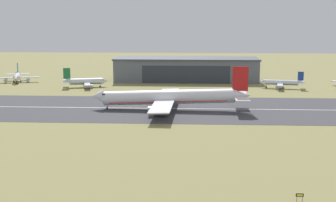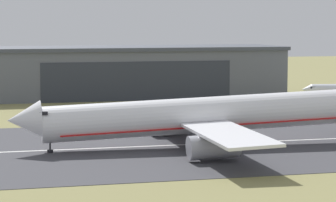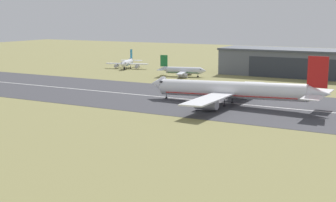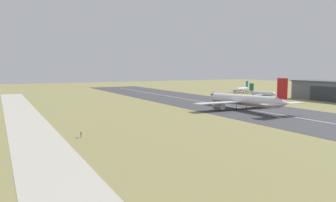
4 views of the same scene
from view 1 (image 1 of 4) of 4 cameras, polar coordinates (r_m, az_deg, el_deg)
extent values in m
plane|color=olive|center=(114.86, 4.11, -7.19)|extent=(694.14, 694.14, 0.00)
cube|color=#3D3D42|center=(177.55, 3.75, -0.95)|extent=(454.14, 52.36, 0.06)
cube|color=silver|center=(177.54, 3.75, -0.94)|extent=(408.73, 0.70, 0.01)
cube|color=slate|center=(255.71, 2.24, 3.79)|extent=(76.66, 22.38, 11.66)
cube|color=#424751|center=(255.09, 2.25, 5.19)|extent=(77.66, 23.38, 0.90)
cube|color=#2D333D|center=(244.68, 2.20, 3.23)|extent=(46.00, 0.12, 9.33)
cylinder|color=white|center=(174.24, 0.00, 0.49)|extent=(48.96, 6.76, 7.02)
cone|color=white|center=(178.43, -8.58, 0.60)|extent=(5.11, 5.45, 5.47)
cone|color=white|center=(174.01, 9.07, 0.66)|extent=(6.67, 4.96, 4.99)
cube|color=black|center=(177.67, -7.76, 0.93)|extent=(1.25, 4.54, 0.48)
cube|color=red|center=(174.49, 0.00, 0.01)|extent=(43.91, 6.34, 1.75)
cube|color=white|center=(188.52, 0.07, 0.94)|extent=(7.88, 23.48, 0.65)
cylinder|color=#A8A8B2|center=(187.13, -0.41, 0.28)|extent=(7.10, 3.49, 3.53)
cube|color=white|center=(160.49, -0.76, -0.69)|extent=(7.88, 23.48, 0.65)
cylinder|color=#A8A8B2|center=(162.82, -1.20, -1.21)|extent=(7.10, 3.49, 3.53)
cube|color=red|center=(173.03, 8.81, 2.69)|extent=(5.77, 0.45, 9.01)
cube|color=white|center=(180.59, 8.74, 0.97)|extent=(5.29, 8.26, 0.24)
cube|color=white|center=(167.40, 9.05, 0.23)|extent=(5.29, 8.26, 0.24)
cylinder|color=black|center=(178.30, -7.43, -0.61)|extent=(0.24, 0.24, 2.25)
cylinder|color=black|center=(178.47, -7.42, -0.90)|extent=(0.84, 0.84, 0.44)
cylinder|color=black|center=(178.07, -0.06, -0.54)|extent=(0.24, 0.24, 2.25)
cylinder|color=black|center=(178.24, -0.06, -0.82)|extent=(0.84, 0.84, 0.44)
cylinder|color=black|center=(171.85, -0.24, -0.93)|extent=(0.24, 0.24, 2.25)
cylinder|color=black|center=(172.02, -0.24, -1.23)|extent=(0.84, 0.84, 0.44)
cylinder|color=silver|center=(261.87, -17.94, 2.86)|extent=(6.81, 14.06, 2.97)
cone|color=silver|center=(253.72, -18.07, 2.63)|extent=(3.62, 3.42, 2.97)
cone|color=silver|center=(270.40, -17.81, 3.19)|extent=(3.59, 4.19, 2.68)
cube|color=black|center=(255.11, -18.05, 2.80)|extent=(2.74, 1.78, 0.44)
cube|color=#146B9E|center=(261.97, -17.93, 2.68)|extent=(6.27, 12.69, 0.20)
cube|color=silver|center=(262.23, -19.34, 2.67)|extent=(10.19, 5.15, 0.40)
cylinder|color=#A8A8B2|center=(261.82, -19.16, 2.41)|extent=(2.88, 4.23, 1.84)
cube|color=silver|center=(261.25, -16.53, 2.80)|extent=(10.19, 5.15, 0.40)
cylinder|color=#A8A8B2|center=(260.96, -16.69, 2.52)|extent=(2.88, 4.23, 1.84)
cube|color=#146B9E|center=(269.50, -17.86, 3.91)|extent=(1.20, 3.18, 5.06)
cube|color=silver|center=(270.58, -18.61, 3.13)|extent=(5.17, 4.02, 0.24)
cube|color=silver|center=(270.02, -17.02, 3.21)|extent=(5.17, 4.02, 0.24)
cylinder|color=black|center=(256.52, -18.00, 2.19)|extent=(0.24, 0.24, 1.63)
cylinder|color=black|center=(256.60, -17.99, 2.06)|extent=(0.84, 0.84, 0.44)
cylinder|color=black|center=(262.51, -18.29, 2.35)|extent=(0.24, 0.24, 1.63)
cylinder|color=black|center=(262.59, -18.29, 2.22)|extent=(0.84, 0.84, 0.44)
cylinder|color=black|center=(262.24, -17.52, 2.38)|extent=(0.24, 0.24, 1.63)
cylinder|color=black|center=(262.32, -17.51, 2.25)|extent=(0.84, 0.84, 0.44)
cylinder|color=silver|center=(234.06, 13.60, 2.21)|extent=(16.36, 5.42, 2.51)
cone|color=silver|center=(234.22, 11.35, 2.30)|extent=(2.68, 2.88, 2.51)
cone|color=silver|center=(234.22, 15.95, 2.22)|extent=(3.38, 2.77, 2.26)
cube|color=black|center=(234.11, 11.65, 2.41)|extent=(1.47, 2.30, 0.44)
cube|color=navy|center=(234.15, 13.59, 2.04)|extent=(14.75, 5.00, 0.20)
cube|color=silver|center=(239.51, 13.52, 2.28)|extent=(4.06, 8.70, 0.40)
cylinder|color=#A8A8B2|center=(238.99, 13.39, 2.02)|extent=(3.50, 2.13, 1.56)
cube|color=silver|center=(228.73, 13.51, 1.92)|extent=(4.06, 8.70, 0.40)
cylinder|color=#A8A8B2|center=(229.53, 13.37, 1.70)|extent=(3.50, 2.13, 1.56)
cube|color=navy|center=(233.83, 15.88, 2.94)|extent=(2.74, 0.77, 4.27)
cube|color=silver|center=(237.38, 15.91, 2.30)|extent=(3.05, 4.22, 0.24)
cube|color=silver|center=(231.08, 15.97, 2.10)|extent=(3.05, 4.22, 0.24)
cylinder|color=black|center=(234.43, 11.90, 1.77)|extent=(0.24, 0.24, 1.70)
cylinder|color=black|center=(234.52, 11.89, 1.62)|extent=(0.84, 0.84, 0.44)
cylinder|color=black|center=(235.84, 13.62, 1.75)|extent=(0.24, 0.24, 1.70)
cylinder|color=black|center=(235.93, 13.62, 1.60)|extent=(0.84, 0.84, 0.44)
cylinder|color=black|center=(232.86, 13.62, 1.64)|extent=(0.24, 0.24, 1.70)
cylinder|color=black|center=(232.95, 13.62, 1.49)|extent=(0.84, 0.84, 0.44)
cylinder|color=silver|center=(235.25, -9.94, 2.36)|extent=(16.22, 7.03, 3.13)
cone|color=silver|center=(235.68, -7.66, 2.44)|extent=(3.51, 3.73, 3.13)
cone|color=silver|center=(235.13, -12.34, 2.42)|extent=(4.34, 3.66, 2.81)
cube|color=black|center=(235.50, -8.04, 2.58)|extent=(1.73, 2.85, 0.44)
cube|color=#1E7238|center=(235.37, -9.93, 2.16)|extent=(14.64, 6.48, 0.20)
cube|color=silver|center=(228.94, -9.81, 2.02)|extent=(5.07, 10.15, 0.40)
cylinder|color=#A8A8B2|center=(229.90, -9.67, 1.75)|extent=(4.42, 2.90, 1.94)
cube|color=silver|center=(241.73, -9.90, 2.44)|extent=(5.07, 10.15, 0.40)
cylinder|color=#A8A8B2|center=(241.13, -9.76, 2.13)|extent=(4.42, 2.90, 1.94)
cube|color=#1E7238|center=(234.67, -12.24, 3.31)|extent=(3.36, 1.12, 5.31)
cube|color=silver|center=(231.22, -12.31, 2.27)|extent=(4.08, 5.38, 0.24)
cube|color=silver|center=(239.06, -12.29, 2.52)|extent=(4.08, 5.38, 0.24)
cylinder|color=black|center=(235.83, -8.28, 1.88)|extent=(0.24, 0.24, 1.32)
cylinder|color=black|center=(235.89, -8.27, 1.78)|extent=(0.84, 0.84, 0.44)
cylinder|color=black|center=(233.70, -9.95, 1.76)|extent=(0.24, 0.24, 1.32)
cylinder|color=black|center=(233.76, -9.95, 1.66)|extent=(0.84, 0.84, 0.44)
cylinder|color=black|center=(237.41, -9.98, 1.89)|extent=(0.24, 0.24, 1.32)
cylinder|color=black|center=(237.47, -9.98, 1.79)|extent=(0.84, 0.84, 0.44)
cylinder|color=#4C4C51|center=(92.94, 15.43, -11.47)|extent=(0.10, 0.10, 1.02)
cylinder|color=#4C4C51|center=(93.16, 16.05, -11.45)|extent=(0.10, 0.10, 1.02)
cube|color=black|center=(92.75, 15.76, -10.99)|extent=(1.46, 0.12, 0.65)
cube|color=yellow|center=(92.69, 15.77, -11.00)|extent=(1.11, 0.02, 0.39)
camera|label=2|loc=(75.60, -33.21, -3.36)|focal=85.00mm
camera|label=3|loc=(54.36, 53.27, -0.51)|focal=50.00mm
camera|label=4|loc=(134.68, 64.65, -1.26)|focal=35.00mm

